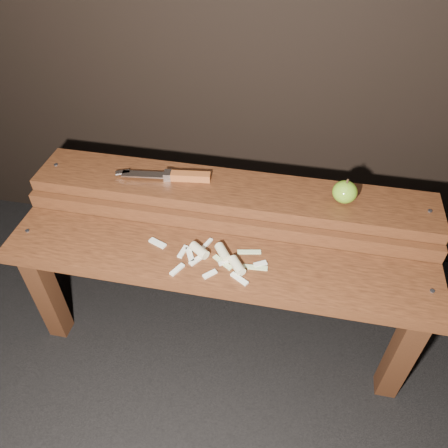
% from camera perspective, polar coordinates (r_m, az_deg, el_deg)
% --- Properties ---
extents(ground, '(60.00, 60.00, 0.00)m').
position_cam_1_polar(ground, '(1.55, -0.45, -13.76)').
color(ground, black).
extents(bench_front_tier, '(1.20, 0.20, 0.42)m').
position_cam_1_polar(bench_front_tier, '(1.23, -1.11, -7.07)').
color(bench_front_tier, '#381C0E').
rests_on(bench_front_tier, ground).
extents(bench_rear_tier, '(1.20, 0.21, 0.50)m').
position_cam_1_polar(bench_rear_tier, '(1.34, 0.88, 1.89)').
color(bench_rear_tier, '#381C0E').
rests_on(bench_rear_tier, ground).
extents(apple, '(0.07, 0.07, 0.07)m').
position_cam_1_polar(apple, '(1.27, 15.51, 4.06)').
color(apple, olive).
rests_on(apple, bench_rear_tier).
extents(knife, '(0.29, 0.06, 0.03)m').
position_cam_1_polar(knife, '(1.32, -5.98, 6.26)').
color(knife, '#944820').
rests_on(knife, bench_rear_tier).
extents(apple_scraps, '(0.34, 0.15, 0.03)m').
position_cam_1_polar(apple_scraps, '(1.18, -0.95, -4.33)').
color(apple_scraps, beige).
rests_on(apple_scraps, bench_front_tier).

